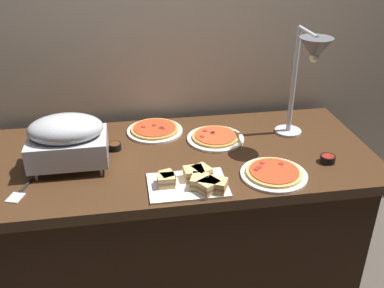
{
  "coord_description": "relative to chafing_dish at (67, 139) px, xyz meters",
  "views": [
    {
      "loc": [
        -0.23,
        -1.83,
        1.79
      ],
      "look_at": [
        0.07,
        0.0,
        0.81
      ],
      "focal_mm": 40.92,
      "sensor_mm": 36.0,
      "label": 1
    }
  ],
  "objects": [
    {
      "name": "chafing_dish",
      "position": [
        0.0,
        0.0,
        0.0
      ],
      "size": [
        0.35,
        0.24,
        0.26
      ],
      "color": "#B7BABF",
      "rests_on": "buffet_table"
    },
    {
      "name": "sandwich_platter",
      "position": [
        0.53,
        -0.25,
        -0.12
      ],
      "size": [
        0.34,
        0.23,
        0.06
      ],
      "color": "white",
      "rests_on": "buffet_table"
    },
    {
      "name": "heat_lamp",
      "position": [
        1.11,
        0.03,
        0.3
      ],
      "size": [
        0.15,
        0.34,
        0.56
      ],
      "color": "#B7BABF",
      "rests_on": "buffet_table"
    },
    {
      "name": "pizza_plate_center",
      "position": [
        0.89,
        -0.22,
        -0.13
      ],
      "size": [
        0.3,
        0.3,
        0.03
      ],
      "color": "white",
      "rests_on": "buffet_table"
    },
    {
      "name": "pizza_plate_raised_stand",
      "position": [
        0.41,
        0.3,
        -0.13
      ],
      "size": [
        0.3,
        0.3,
        0.03
      ],
      "color": "white",
      "rests_on": "buffet_table"
    },
    {
      "name": "pizza_plate_front",
      "position": [
        0.71,
        0.16,
        -0.13
      ],
      "size": [
        0.29,
        0.29,
        0.03
      ],
      "color": "white",
      "rests_on": "buffet_table"
    },
    {
      "name": "ground_plane",
      "position": [
        0.5,
        0.04,
        -0.91
      ],
      "size": [
        8.0,
        8.0,
        0.0
      ],
      "primitive_type": "plane",
      "color": "#4C443D"
    },
    {
      "name": "serving_spatula",
      "position": [
        -0.19,
        -0.18,
        -0.14
      ],
      "size": [
        0.09,
        0.17,
        0.01
      ],
      "color": "#B7BABF",
      "rests_on": "buffet_table"
    },
    {
      "name": "sauce_cup_near",
      "position": [
        1.18,
        -0.15,
        -0.13
      ],
      "size": [
        0.07,
        0.07,
        0.03
      ],
      "color": "black",
      "rests_on": "buffet_table"
    },
    {
      "name": "sauce_cup_far",
      "position": [
        0.2,
        0.14,
        -0.13
      ],
      "size": [
        0.06,
        0.06,
        0.03
      ],
      "color": "black",
      "rests_on": "buffet_table"
    },
    {
      "name": "buffet_table",
      "position": [
        0.5,
        0.04,
        -0.52
      ],
      "size": [
        1.9,
        0.84,
        0.76
      ],
      "color": "#422816",
      "rests_on": "ground_plane"
    },
    {
      "name": "back_wall",
      "position": [
        0.5,
        0.54,
        0.29
      ],
      "size": [
        4.4,
        0.04,
        2.4
      ],
      "primitive_type": "cube",
      "color": "#B7A893",
      "rests_on": "ground_plane"
    }
  ]
}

